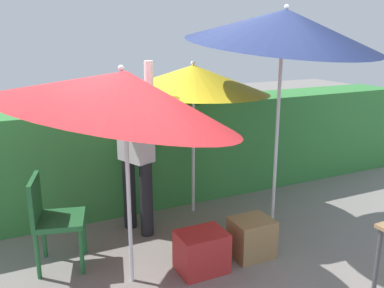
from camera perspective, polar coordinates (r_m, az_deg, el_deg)
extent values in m
plane|color=gray|center=(4.21, 1.83, -15.59)|extent=(24.00, 24.00, 0.00)
cube|color=#38843D|center=(5.35, -6.23, -1.32)|extent=(8.00, 0.70, 1.29)
cylinder|color=silver|center=(4.52, 11.48, 0.21)|extent=(0.04, 0.04, 2.03)
cone|color=#19234C|center=(4.39, 12.51, 15.37)|extent=(1.98, 2.00, 0.62)
sphere|color=silver|center=(4.41, 12.84, 17.84)|extent=(0.05, 0.05, 0.05)
cylinder|color=silver|center=(4.99, 0.17, -1.33)|extent=(0.04, 0.04, 1.48)
cone|color=yellow|center=(4.81, 0.14, 8.93)|extent=(1.79, 1.78, 0.38)
sphere|color=silver|center=(4.80, 0.10, 11.01)|extent=(0.05, 0.05, 0.05)
cylinder|color=silver|center=(3.61, -8.63, -7.89)|extent=(0.04, 0.04, 1.51)
cone|color=red|center=(3.39, -9.41, 6.91)|extent=(2.06, 2.03, 0.76)
sphere|color=silver|center=(3.40, -9.69, 10.21)|extent=(0.05, 0.05, 0.05)
cylinder|color=black|center=(4.53, -6.26, -7.55)|extent=(0.14, 0.14, 0.82)
cylinder|color=black|center=(4.73, -8.55, -6.64)|extent=(0.14, 0.14, 0.82)
cube|color=silver|center=(4.42, -7.73, 1.22)|extent=(0.34, 0.42, 0.56)
sphere|color=#8C6647|center=(4.34, -7.92, 6.22)|extent=(0.22, 0.22, 0.22)
cylinder|color=silver|center=(4.16, -5.89, 7.42)|extent=(0.12, 0.12, 0.56)
cylinder|color=#8C6647|center=(4.60, -9.60, 1.43)|extent=(0.12, 0.12, 0.52)
cylinder|color=#236633|center=(4.03, -14.87, -14.12)|extent=(0.04, 0.04, 0.44)
cylinder|color=#236633|center=(4.36, -14.56, -11.69)|extent=(0.04, 0.04, 0.44)
cylinder|color=#236633|center=(4.08, -20.37, -14.21)|extent=(0.04, 0.04, 0.44)
cylinder|color=#236633|center=(4.41, -19.60, -11.82)|extent=(0.04, 0.04, 0.44)
cube|color=#236633|center=(4.11, -17.62, -9.90)|extent=(0.54, 0.54, 0.05)
cube|color=#236633|center=(4.05, -20.71, -7.07)|extent=(0.15, 0.44, 0.40)
cube|color=red|center=(3.96, 1.33, -14.52)|extent=(0.44, 0.34, 0.38)
cube|color=#9E7A4C|center=(4.24, 8.16, -12.55)|extent=(0.39, 0.34, 0.39)
cylinder|color=#4C4C51|center=(3.75, 23.93, -15.18)|extent=(0.04, 0.04, 0.68)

